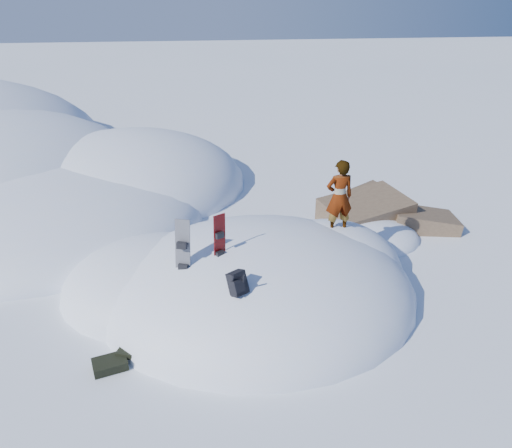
{
  "coord_description": "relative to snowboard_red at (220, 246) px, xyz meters",
  "views": [
    {
      "loc": [
        -1.33,
        -9.3,
        6.27
      ],
      "look_at": [
        -0.03,
        0.3,
        1.67
      ],
      "focal_mm": 35.0,
      "sensor_mm": 36.0,
      "label": 1
    }
  ],
  "objects": [
    {
      "name": "backpack",
      "position": [
        0.24,
        -1.15,
        -0.18
      ],
      "size": [
        0.44,
        0.49,
        0.51
      ],
      "rotation": [
        0.0,
        0.0,
        0.58
      ],
      "color": "black",
      "rests_on": "snow_mound"
    },
    {
      "name": "ground",
      "position": [
        0.86,
        0.47,
        -1.59
      ],
      "size": [
        120.0,
        120.0,
        0.0
      ],
      "primitive_type": "plane",
      "color": "white",
      "rests_on": "ground"
    },
    {
      "name": "rock_outcrop",
      "position": [
        4.58,
        3.48,
        -1.58
      ],
      "size": [
        4.68,
        4.41,
        1.68
      ],
      "color": "brown",
      "rests_on": "ground"
    },
    {
      "name": "snow_mound",
      "position": [
        0.69,
        0.71,
        -1.59
      ],
      "size": [
        8.0,
        6.0,
        3.0
      ],
      "color": "silver",
      "rests_on": "ground"
    },
    {
      "name": "snowboard_dark",
      "position": [
        -0.74,
        -0.17,
        -0.12
      ],
      "size": [
        0.37,
        0.35,
        1.58
      ],
      "rotation": [
        0.0,
        0.0,
        -0.33
      ],
      "color": "black",
      "rests_on": "snow_mound"
    },
    {
      "name": "gear_pile",
      "position": [
        -2.09,
        -1.44,
        -1.49
      ],
      "size": [
        0.82,
        0.63,
        0.21
      ],
      "rotation": [
        0.0,
        0.0,
        0.28
      ],
      "color": "black",
      "rests_on": "ground"
    },
    {
      "name": "snowboard_red",
      "position": [
        0.0,
        0.0,
        0.0
      ],
      "size": [
        0.26,
        0.24,
        1.41
      ],
      "rotation": [
        0.0,
        0.0,
        0.53
      ],
      "color": "#AF090B",
      "rests_on": "snow_mound"
    },
    {
      "name": "person",
      "position": [
        2.81,
        1.27,
        0.38
      ],
      "size": [
        0.68,
        0.48,
        1.76
      ],
      "primitive_type": "imported",
      "rotation": [
        0.0,
        0.0,
        3.23
      ],
      "color": "slate",
      "rests_on": "snow_mound"
    }
  ]
}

